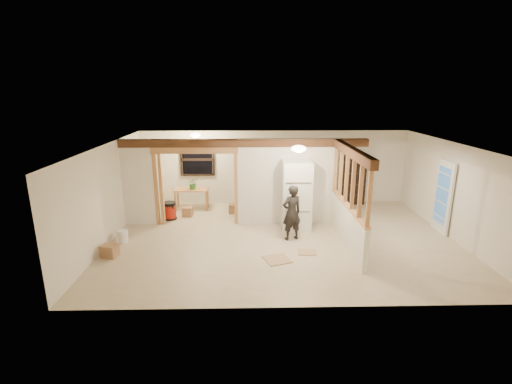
{
  "coord_description": "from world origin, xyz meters",
  "views": [
    {
      "loc": [
        -0.92,
        -9.17,
        3.84
      ],
      "look_at": [
        -0.69,
        0.4,
        1.17
      ],
      "focal_mm": 26.0,
      "sensor_mm": 36.0,
      "label": 1
    }
  ],
  "objects_px": {
    "refrigerator": "(296,195)",
    "bookshelf": "(352,179)",
    "shop_vac": "(170,211)",
    "work_table": "(192,199)",
    "woman": "(292,213)"
  },
  "relations": [
    {
      "from": "shop_vac",
      "to": "bookshelf",
      "type": "xyz_separation_m",
      "value": [
        5.95,
        1.44,
        0.59
      ]
    },
    {
      "from": "refrigerator",
      "to": "shop_vac",
      "type": "bearing_deg",
      "value": 167.27
    },
    {
      "from": "woman",
      "to": "work_table",
      "type": "relative_size",
      "value": 1.35
    },
    {
      "from": "work_table",
      "to": "shop_vac",
      "type": "bearing_deg",
      "value": -117.43
    },
    {
      "from": "woman",
      "to": "bookshelf",
      "type": "distance_m",
      "value": 3.95
    },
    {
      "from": "work_table",
      "to": "woman",
      "type": "bearing_deg",
      "value": -40.87
    },
    {
      "from": "work_table",
      "to": "bookshelf",
      "type": "height_order",
      "value": "bookshelf"
    },
    {
      "from": "refrigerator",
      "to": "bookshelf",
      "type": "xyz_separation_m",
      "value": [
        2.22,
        2.29,
        -0.11
      ]
    },
    {
      "from": "refrigerator",
      "to": "woman",
      "type": "relative_size",
      "value": 1.32
    },
    {
      "from": "refrigerator",
      "to": "work_table",
      "type": "distance_m",
      "value": 3.74
    },
    {
      "from": "refrigerator",
      "to": "bookshelf",
      "type": "relative_size",
      "value": 1.13
    },
    {
      "from": "bookshelf",
      "to": "refrigerator",
      "type": "bearing_deg",
      "value": -134.15
    },
    {
      "from": "refrigerator",
      "to": "bookshelf",
      "type": "distance_m",
      "value": 3.19
    },
    {
      "from": "work_table",
      "to": "refrigerator",
      "type": "bearing_deg",
      "value": -29.08
    },
    {
      "from": "refrigerator",
      "to": "bookshelf",
      "type": "height_order",
      "value": "refrigerator"
    }
  ]
}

